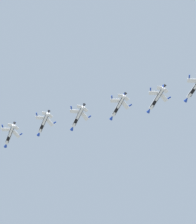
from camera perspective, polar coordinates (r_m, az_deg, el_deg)
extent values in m
cylinder|color=white|center=(174.50, -13.91, -3.51)|extent=(8.51, 10.66, 1.70)
cube|color=black|center=(174.14, -13.97, -3.59)|extent=(7.19, 8.99, 0.61)
cone|color=#1938A8|center=(179.16, -14.53, -5.15)|extent=(2.69, 2.86, 1.56)
cone|color=black|center=(170.25, -13.30, -1.87)|extent=(2.05, 2.10, 1.36)
ellipsoid|color=#192333|center=(176.68, -14.08, -4.01)|extent=(2.91, 3.31, 1.25)
cube|color=black|center=(175.28, -14.19, -4.16)|extent=(2.28, 2.49, 0.99)
cube|color=white|center=(173.59, -14.55, -2.75)|extent=(4.42, 2.50, 0.81)
cube|color=#1938A8|center=(173.12, -15.08, -2.19)|extent=(0.82, 1.67, 0.32)
cube|color=white|center=(173.12, -12.99, -3.48)|extent=(3.52, 4.59, 0.81)
cube|color=#1938A8|center=(172.26, -12.25, -3.50)|extent=(1.69, 1.22, 0.32)
cube|color=white|center=(171.42, -13.91, -2.07)|extent=(2.56, 2.20, 0.48)
cube|color=white|center=(171.14, -12.99, -2.49)|extent=(2.60, 2.76, 0.48)
cube|color=#1938A8|center=(172.87, -13.28, -2.03)|extent=(2.01, 2.43, 2.60)
cylinder|color=white|center=(172.03, -8.69, -1.71)|extent=(8.51, 10.66, 1.70)
cube|color=black|center=(171.65, -8.73, -1.79)|extent=(7.20, 8.99, 0.65)
cone|color=#1938A8|center=(176.35, -9.44, -3.43)|extent=(2.69, 2.86, 1.56)
cone|color=black|center=(168.13, -7.94, -0.01)|extent=(2.05, 2.10, 1.36)
ellipsoid|color=#192333|center=(174.11, -8.91, -2.24)|extent=(2.93, 3.33, 1.28)
cube|color=black|center=(172.67, -9.00, -2.38)|extent=(2.30, 2.50, 1.03)
cube|color=white|center=(171.10, -9.30, -0.92)|extent=(4.40, 2.50, 0.96)
cube|color=#1938A8|center=(170.60, -9.81, -0.34)|extent=(0.82, 1.67, 0.34)
cube|color=white|center=(170.84, -7.72, -1.68)|extent=(3.51, 4.58, 0.96)
cube|color=#1938A8|center=(170.13, -6.96, -1.71)|extent=(1.70, 1.22, 0.34)
cube|color=white|center=(169.15, -8.59, -0.21)|extent=(2.55, 2.20, 0.56)
cube|color=white|center=(168.99, -7.66, -0.66)|extent=(2.59, 2.76, 0.56)
cube|color=#1938A8|center=(170.72, -7.99, -0.21)|extent=(2.08, 2.49, 2.59)
cylinder|color=white|center=(164.58, -3.20, -0.75)|extent=(8.51, 10.66, 1.70)
cube|color=black|center=(164.19, -3.24, -0.83)|extent=(7.20, 8.99, 0.69)
cone|color=#1938A8|center=(168.58, -4.12, -2.57)|extent=(2.69, 2.86, 1.56)
cone|color=black|center=(161.00, -2.30, 1.05)|extent=(2.05, 2.10, 1.36)
ellipsoid|color=#192333|center=(166.56, -3.49, -1.32)|extent=(2.95, 3.35, 1.31)
cube|color=black|center=(165.10, -3.55, -1.45)|extent=(2.31, 2.51, 1.05)
cube|color=white|center=(163.59, -3.80, 0.09)|extent=(4.38, 2.49, 1.07)
cube|color=#1938A8|center=(163.02, -4.32, 0.72)|extent=(0.83, 1.67, 0.35)
cube|color=white|center=(163.62, -2.17, -0.72)|extent=(3.50, 4.56, 1.07)
cube|color=#1938A8|center=(163.08, -1.35, -0.76)|extent=(1.70, 1.23, 0.35)
cube|color=white|center=(161.86, -3.01, 0.84)|extent=(2.54, 2.19, 0.62)
cube|color=white|center=(161.87, -2.04, 0.36)|extent=(2.59, 2.75, 0.62)
cube|color=#1938A8|center=(163.56, -2.42, 0.82)|extent=(2.14, 2.53, 2.58)
cylinder|color=white|center=(163.88, 3.30, 1.00)|extent=(8.51, 10.66, 1.70)
cube|color=black|center=(163.48, 3.29, 0.92)|extent=(7.19, 8.98, 0.56)
cone|color=#1938A8|center=(167.40, 2.24, -0.87)|extent=(2.69, 2.86, 1.56)
cone|color=black|center=(160.78, 4.35, 2.84)|extent=(2.05, 2.10, 1.36)
ellipsoid|color=#192333|center=(165.70, 2.92, 0.41)|extent=(2.88, 3.30, 1.22)
cube|color=black|center=(164.23, 2.96, 0.28)|extent=(2.26, 2.48, 0.96)
cube|color=white|center=(162.55, 2.74, 1.82)|extent=(4.43, 2.50, 0.68)
cube|color=#1938A8|center=(161.70, 2.23, 2.42)|extent=(0.81, 1.66, 0.30)
cube|color=white|center=(163.48, 4.38, 1.08)|extent=(3.52, 4.60, 0.68)
cube|color=#1938A8|center=(163.38, 5.22, 1.08)|extent=(1.69, 1.21, 0.30)
cube|color=white|center=(161.25, 3.60, 2.61)|extent=(2.56, 2.20, 0.41)
cube|color=white|center=(161.80, 4.57, 2.17)|extent=(2.60, 2.77, 0.41)
cube|color=#1938A8|center=(163.23, 4.07, 2.61)|extent=(1.95, 2.38, 2.61)
cylinder|color=white|center=(162.29, 9.41, 2.18)|extent=(8.51, 10.66, 1.70)
cube|color=black|center=(161.88, 9.41, 2.10)|extent=(7.19, 8.98, 0.59)
cone|color=#1938A8|center=(165.35, 8.21, 0.26)|extent=(2.69, 2.86, 1.56)
cone|color=black|center=(159.63, 10.58, 4.05)|extent=(2.05, 2.10, 1.36)
ellipsoid|color=#192333|center=(163.95, 8.96, 1.57)|extent=(2.90, 3.31, 1.24)
cube|color=black|center=(162.48, 9.05, 1.45)|extent=(2.27, 2.48, 0.98)
cube|color=white|center=(160.89, 8.89, 3.02)|extent=(4.42, 2.50, 0.76)
cube|color=#1938A8|center=(159.96, 8.42, 3.65)|extent=(0.82, 1.67, 0.31)
cube|color=white|center=(162.18, 10.51, 2.25)|extent=(3.52, 4.60, 0.76)
cube|color=#1938A8|center=(162.31, 11.35, 2.24)|extent=(1.69, 1.22, 0.31)
cube|color=white|center=(159.89, 9.82, 3.82)|extent=(2.56, 2.20, 0.45)
cube|color=white|center=(160.65, 10.77, 3.36)|extent=(2.60, 2.77, 0.45)
cube|color=#1938A8|center=(161.99, 10.22, 3.80)|extent=(1.98, 2.41, 2.60)
cylinder|color=white|center=(159.58, 15.36, 3.96)|extent=(8.51, 10.66, 1.70)
cube|color=black|center=(159.15, 15.36, 3.89)|extent=(7.20, 8.99, 0.70)
cone|color=#1938A8|center=(162.11, 14.02, 1.98)|extent=(2.69, 2.86, 1.56)
ellipsoid|color=#192333|center=(161.06, 14.85, 3.32)|extent=(2.96, 3.35, 1.31)
cube|color=black|center=(159.58, 14.96, 3.23)|extent=(2.32, 2.51, 1.05)
cube|color=white|center=(158.30, 14.88, 4.87)|extent=(4.38, 2.49, 1.08)
cube|color=#1938A8|center=(157.45, 14.44, 5.55)|extent=(0.83, 1.67, 0.35)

